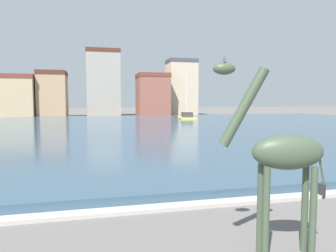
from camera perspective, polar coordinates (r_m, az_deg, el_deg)
name	(u,v)px	position (r m, az deg, el deg)	size (l,w,h in m)	color
harbor_water	(115,128)	(35.75, -9.54, -0.42)	(88.28, 52.32, 0.41)	#334C60
quay_edge_coping	(177,206)	(10.00, 1.69, -14.36)	(88.28, 0.50, 0.12)	#ADA89E
giraffe_statue	(282,156)	(7.02, 19.90, -5.11)	(2.40, 0.88, 4.23)	#3D4C38
sailboat_yellow	(186,118)	(51.00, 3.36, 1.45)	(3.20, 6.85, 7.79)	gold
mooring_bollard	(322,191)	(12.13, 26.11, -10.48)	(0.24, 0.24, 0.50)	#232326
townhouse_tall_gabled	(13,97)	(65.69, -26.30, 4.80)	(8.32, 7.41, 8.07)	tan
townhouse_narrow_midrow	(53,94)	(65.78, -20.14, 5.39)	(5.33, 7.46, 8.97)	tan
townhouse_end_terrace	(103,83)	(67.08, -11.65, 7.59)	(6.85, 5.77, 13.74)	gray
townhouse_wide_warehouse	(153,95)	(64.90, -2.80, 5.59)	(6.31, 6.66, 8.77)	#8E5142
townhouse_corner_house	(181,88)	(69.30, 2.44, 6.94)	(6.16, 5.33, 12.18)	#C6B293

